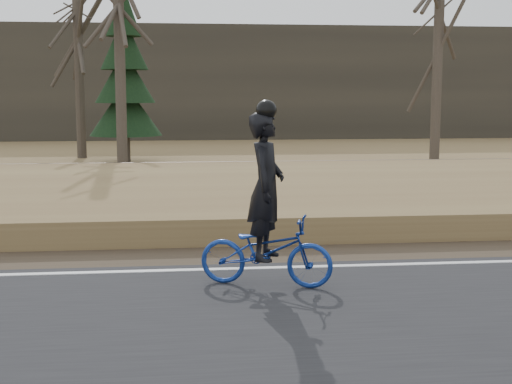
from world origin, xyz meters
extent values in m
plane|color=olive|center=(0.00, 0.00, 0.00)|extent=(120.00, 120.00, 0.00)
cube|color=black|center=(0.00, -2.50, 0.03)|extent=(120.00, 6.00, 0.06)
cube|color=silver|center=(0.00, 0.20, 0.07)|extent=(120.00, 0.12, 0.01)
cube|color=#473A2B|center=(0.00, 1.20, 0.02)|extent=(120.00, 1.60, 0.04)
cube|color=olive|center=(0.00, 4.20, 0.22)|extent=(120.00, 5.00, 0.44)
cube|color=slate|center=(0.00, 8.00, 0.23)|extent=(120.00, 3.00, 0.45)
cube|color=black|center=(0.00, 8.00, 0.52)|extent=(120.00, 2.40, 0.14)
cube|color=brown|center=(0.00, 7.28, 0.67)|extent=(120.00, 0.07, 0.15)
cube|color=brown|center=(0.00, 8.72, 0.67)|extent=(120.00, 0.07, 0.15)
cube|color=#383328|center=(0.00, 30.00, 3.00)|extent=(120.00, 4.00, 6.00)
imported|color=navy|center=(-2.30, -0.69, 0.51)|extent=(1.81, 1.10, 0.90)
imported|color=black|center=(-2.30, -0.69, 1.34)|extent=(0.64, 0.78, 1.86)
sphere|color=black|center=(-2.30, -0.69, 2.29)|extent=(0.26, 0.26, 0.26)
cylinder|color=#463D33|center=(-7.09, 18.36, 3.52)|extent=(0.36, 0.36, 7.05)
cylinder|color=#463D33|center=(-5.26, 14.50, 4.00)|extent=(0.36, 0.36, 8.00)
cylinder|color=#463D33|center=(6.01, 15.91, 4.37)|extent=(0.36, 0.36, 8.75)
cylinder|color=#463D33|center=(-5.27, 16.66, 0.64)|extent=(0.28, 0.28, 1.28)
cone|color=black|center=(-5.27, 16.66, 1.89)|extent=(2.60, 2.60, 1.86)
cone|color=black|center=(-5.27, 16.66, 3.06)|extent=(2.15, 2.15, 1.86)
cone|color=black|center=(-5.27, 16.66, 4.23)|extent=(1.70, 1.70, 1.86)
cone|color=black|center=(-5.27, 16.66, 5.40)|extent=(1.25, 1.25, 1.86)
camera|label=1|loc=(-3.38, -9.47, 2.51)|focal=50.00mm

